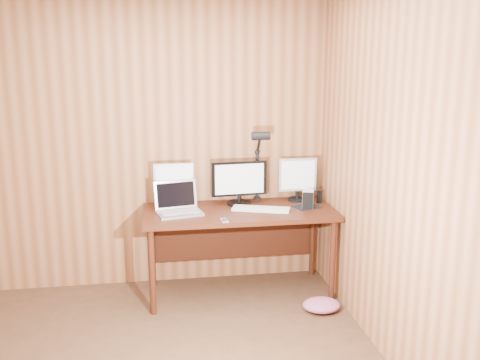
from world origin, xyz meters
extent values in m
plane|color=#A6653C|center=(0.00, 2.00, 1.25)|extent=(4.00, 0.00, 4.00)
plane|color=#A6653C|center=(1.75, 0.00, 1.25)|extent=(0.00, 4.00, 4.00)
cube|color=#3F1A0D|center=(0.93, 1.63, 0.73)|extent=(1.60, 0.70, 0.04)
cube|color=#3F1A0D|center=(0.93, 1.95, 0.45)|extent=(1.48, 0.02, 0.51)
cylinder|color=#3F1A0D|center=(0.19, 1.34, 0.35)|extent=(0.05, 0.05, 0.71)
cylinder|color=#3F1A0D|center=(0.19, 1.92, 0.35)|extent=(0.05, 0.05, 0.71)
cylinder|color=#3F1A0D|center=(1.67, 1.34, 0.35)|extent=(0.05, 0.05, 0.71)
cylinder|color=#3F1A0D|center=(1.67, 1.92, 0.35)|extent=(0.05, 0.05, 0.71)
cylinder|color=black|center=(0.96, 1.80, 0.76)|extent=(0.21, 0.21, 0.02)
cylinder|color=black|center=(0.96, 1.80, 0.80)|extent=(0.03, 0.03, 0.06)
cube|color=black|center=(0.96, 1.80, 0.98)|extent=(0.49, 0.07, 0.30)
cube|color=silver|center=(0.96, 1.78, 0.98)|extent=(0.43, 0.04, 0.26)
cylinder|color=black|center=(0.39, 1.80, 0.76)|extent=(0.16, 0.16, 0.02)
cylinder|color=black|center=(0.39, 1.80, 0.81)|extent=(0.03, 0.03, 0.07)
cube|color=silver|center=(0.39, 1.80, 0.99)|extent=(0.34, 0.04, 0.29)
cube|color=silver|center=(0.39, 1.78, 0.99)|extent=(0.30, 0.01, 0.25)
cylinder|color=black|center=(1.49, 1.85, 0.76)|extent=(0.16, 0.16, 0.02)
cylinder|color=black|center=(1.49, 1.85, 0.81)|extent=(0.03, 0.03, 0.07)
cube|color=silver|center=(1.49, 1.85, 0.99)|extent=(0.34, 0.03, 0.29)
cube|color=silver|center=(1.49, 1.83, 0.99)|extent=(0.30, 0.00, 0.25)
cube|color=silver|center=(0.43, 1.58, 0.76)|extent=(0.40, 0.32, 0.02)
cube|color=silver|center=(0.40, 1.70, 0.89)|extent=(0.36, 0.12, 0.24)
cube|color=black|center=(0.40, 1.70, 0.89)|extent=(0.32, 0.10, 0.20)
cube|color=#B2B2B7|center=(0.43, 1.58, 0.77)|extent=(0.33, 0.21, 0.00)
cube|color=white|center=(1.11, 1.59, 0.76)|extent=(0.50, 0.29, 0.02)
cube|color=white|center=(1.11, 1.59, 0.77)|extent=(0.46, 0.26, 0.00)
cube|color=black|center=(1.52, 1.62, 0.75)|extent=(0.26, 0.23, 0.00)
ellipsoid|color=black|center=(1.52, 1.62, 0.77)|extent=(0.12, 0.13, 0.04)
cube|color=silver|center=(1.52, 1.61, 0.83)|extent=(0.13, 0.15, 0.15)
cube|color=black|center=(1.50, 1.55, 0.83)|extent=(0.09, 0.03, 0.15)
cube|color=silver|center=(0.77, 1.33, 0.76)|extent=(0.06, 0.10, 0.01)
cube|color=black|center=(0.77, 1.33, 0.76)|extent=(0.04, 0.06, 0.00)
cylinder|color=black|center=(1.66, 1.74, 0.81)|extent=(0.05, 0.05, 0.11)
cube|color=black|center=(1.14, 1.94, 0.74)|extent=(0.05, 0.06, 0.06)
cylinder|color=black|center=(1.14, 1.94, 0.97)|extent=(0.03, 0.03, 0.44)
sphere|color=black|center=(1.14, 1.94, 1.19)|extent=(0.05, 0.05, 0.05)
cylinder|color=black|center=(1.14, 1.87, 1.27)|extent=(0.02, 0.15, 0.18)
cylinder|color=black|center=(1.14, 1.78, 1.35)|extent=(0.16, 0.07, 0.07)
camera|label=1|loc=(0.26, -2.65, 2.01)|focal=40.00mm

